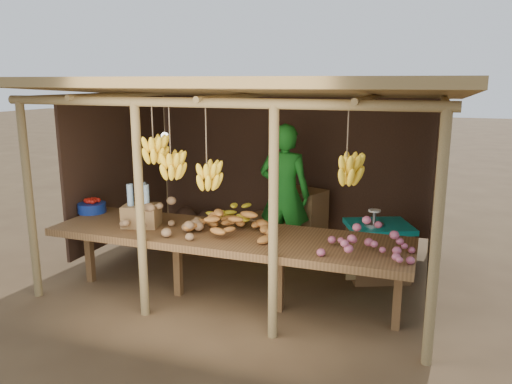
% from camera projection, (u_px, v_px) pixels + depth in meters
% --- Properties ---
extents(ground, '(60.00, 60.00, 0.00)m').
position_uv_depth(ground, '(256.00, 272.00, 6.39)').
color(ground, brown).
rests_on(ground, ground).
extents(stall_structure, '(4.70, 3.50, 2.43)m').
position_uv_depth(stall_structure, '(259.00, 123.00, 5.89)').
color(stall_structure, olive).
rests_on(stall_structure, ground).
extents(counter, '(3.90, 1.05, 0.80)m').
position_uv_depth(counter, '(226.00, 238.00, 5.35)').
color(counter, brown).
rests_on(counter, ground).
extents(potato_heap, '(1.06, 0.83, 0.36)m').
position_uv_depth(potato_heap, '(162.00, 214.00, 5.40)').
color(potato_heap, '#8F6D49').
rests_on(potato_heap, counter).
extents(sweet_potato_heap, '(1.07, 0.83, 0.36)m').
position_uv_depth(sweet_potato_heap, '(229.00, 218.00, 5.27)').
color(sweet_potato_heap, '#BE7731').
rests_on(sweet_potato_heap, counter).
extents(onion_heap, '(0.91, 0.69, 0.36)m').
position_uv_depth(onion_heap, '(368.00, 237.00, 4.61)').
color(onion_heap, '#B0556E').
rests_on(onion_heap, counter).
extents(banana_pile, '(0.72, 0.58, 0.35)m').
position_uv_depth(banana_pile, '(230.00, 208.00, 5.68)').
color(banana_pile, yellow).
rests_on(banana_pile, counter).
extents(tomato_basin, '(0.34, 0.34, 0.18)m').
position_uv_depth(tomato_basin, '(92.00, 207.00, 6.16)').
color(tomato_basin, navy).
rests_on(tomato_basin, counter).
extents(bottle_box, '(0.45, 0.39, 0.49)m').
position_uv_depth(bottle_box, '(141.00, 210.00, 5.56)').
color(bottle_box, olive).
rests_on(bottle_box, counter).
extents(vendor, '(0.68, 0.46, 1.86)m').
position_uv_depth(vendor, '(284.00, 194.00, 6.57)').
color(vendor, '#1B7D21').
rests_on(vendor, ground).
extents(tarp_crate, '(0.95, 0.89, 0.90)m').
position_uv_depth(tarp_crate, '(378.00, 249.00, 6.13)').
color(tarp_crate, brown).
rests_on(tarp_crate, ground).
extents(carton_stack, '(1.29, 0.62, 0.88)m').
position_uv_depth(carton_stack, '(290.00, 224.00, 7.13)').
color(carton_stack, olive).
rests_on(carton_stack, ground).
extents(burlap_sacks, '(0.81, 0.42, 0.57)m').
position_uv_depth(burlap_sacks, '(197.00, 222.00, 7.71)').
color(burlap_sacks, '#402A1E').
rests_on(burlap_sacks, ground).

